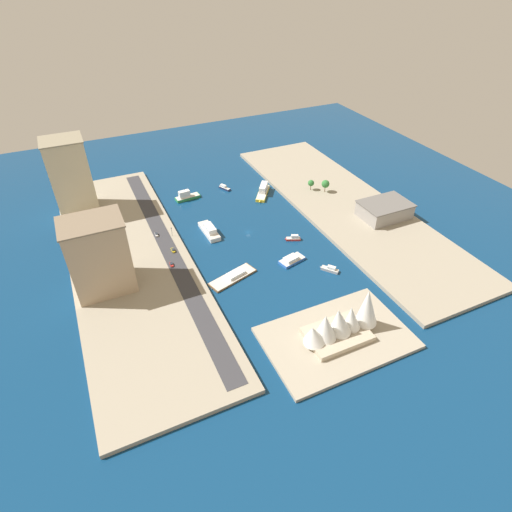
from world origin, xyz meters
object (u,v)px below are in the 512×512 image
at_px(catamaran_blue, 292,260).
at_px(taxi_yellow_cab, 173,250).
at_px(carpark_squat_concrete, 385,210).
at_px(ferry_white_commuter, 209,230).
at_px(pickup_red, 171,264).
at_px(barge_flat_brown, 233,276).
at_px(traffic_light_waterfront, 172,230).
at_px(office_block_beige, 71,176).
at_px(yacht_sleek_gray, 330,269).
at_px(opera_landmark, 342,322).
at_px(van_white, 156,234).
at_px(tugboat_red, 293,238).
at_px(apartment_midrise_tan, 99,256).
at_px(ferry_green_doubledeck, 187,196).
at_px(ferry_yellow_fast, 263,191).
at_px(patrol_launch_navy, 224,188).

relative_size(catamaran_blue, taxi_yellow_cab, 3.89).
bearing_deg(carpark_squat_concrete, catamaran_blue, 10.91).
bearing_deg(ferry_white_commuter, pickup_red, 38.70).
relative_size(barge_flat_brown, traffic_light_waterfront, 4.83).
relative_size(catamaran_blue, office_block_beige, 0.34).
bearing_deg(taxi_yellow_cab, catamaran_blue, 149.74).
relative_size(yacht_sleek_gray, traffic_light_waterfront, 1.67).
xyz_separation_m(traffic_light_waterfront, opera_landmark, (-51.77, 120.47, 4.50)).
bearing_deg(catamaran_blue, van_white, -40.56).
distance_m(yacht_sleek_gray, taxi_yellow_cab, 98.58).
bearing_deg(tugboat_red, pickup_red, -2.78).
bearing_deg(carpark_squat_concrete, opera_landmark, 41.50).
height_order(traffic_light_waterfront, opera_landmark, opera_landmark).
height_order(office_block_beige, taxi_yellow_cab, office_block_beige).
height_order(tugboat_red, carpark_squat_concrete, carpark_squat_concrete).
height_order(barge_flat_brown, van_white, van_white).
distance_m(apartment_midrise_tan, pickup_red, 43.73).
relative_size(apartment_midrise_tan, traffic_light_waterfront, 6.71).
xyz_separation_m(office_block_beige, pickup_red, (-42.55, 92.82, -25.87)).
relative_size(carpark_squat_concrete, office_block_beige, 0.65).
relative_size(office_block_beige, pickup_red, 11.72).
xyz_separation_m(tugboat_red, office_block_beige, (124.70, -96.80, 27.91)).
bearing_deg(office_block_beige, ferry_white_commuter, 139.36).
bearing_deg(traffic_light_waterfront, yacht_sleek_gray, 136.47).
bearing_deg(barge_flat_brown, van_white, -62.47).
xyz_separation_m(catamaran_blue, carpark_squat_concrete, (-83.16, -16.03, 6.62)).
height_order(taxi_yellow_cab, van_white, taxi_yellow_cab).
height_order(ferry_green_doubledeck, van_white, ferry_green_doubledeck).
bearing_deg(yacht_sleek_gray, carpark_squat_concrete, -153.09).
height_order(apartment_midrise_tan, traffic_light_waterfront, apartment_midrise_tan).
bearing_deg(ferry_white_commuter, ferry_yellow_fast, -148.51).
relative_size(ferry_green_doubledeck, yacht_sleek_gray, 1.91).
xyz_separation_m(office_block_beige, van_white, (-42.25, 57.11, -25.82)).
height_order(barge_flat_brown, carpark_squat_concrete, carpark_squat_concrete).
bearing_deg(van_white, patrol_launch_navy, -144.92).
bearing_deg(van_white, ferry_green_doubledeck, -128.03).
height_order(carpark_squat_concrete, traffic_light_waterfront, carpark_squat_concrete).
relative_size(barge_flat_brown, opera_landmark, 0.73).
xyz_separation_m(ferry_white_commuter, opera_landmark, (-27.04, 116.79, 8.90)).
xyz_separation_m(apartment_midrise_tan, van_white, (-37.90, -39.30, -20.92)).
bearing_deg(tugboat_red, barge_flat_brown, 20.91).
relative_size(patrol_launch_navy, pickup_red, 2.53).
bearing_deg(pickup_red, patrol_launch_navy, -128.86).
relative_size(ferry_yellow_fast, yacht_sleek_gray, 2.31).
bearing_deg(catamaran_blue, taxi_yellow_cab, -30.26).
distance_m(patrol_launch_navy, office_block_beige, 113.19).
xyz_separation_m(ferry_green_doubledeck, ferry_yellow_fast, (-57.36, 17.31, 0.20)).
bearing_deg(apartment_midrise_tan, traffic_light_waterfront, -143.99).
bearing_deg(barge_flat_brown, catamaran_blue, 179.11).
distance_m(ferry_white_commuter, opera_landmark, 120.21).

